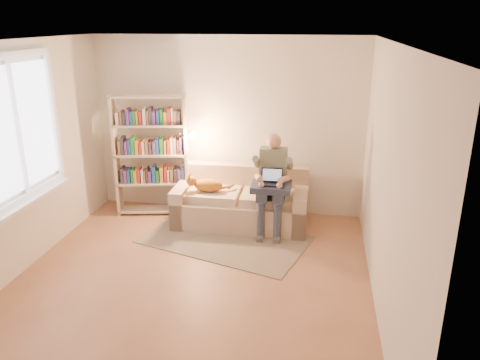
% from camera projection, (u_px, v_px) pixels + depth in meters
% --- Properties ---
extents(floor, '(4.50, 4.50, 0.00)m').
position_uv_depth(floor, '(189.00, 284.00, 5.22)').
color(floor, '#956243').
rests_on(floor, ground).
extents(ceiling, '(4.00, 4.50, 0.02)m').
position_uv_depth(ceiling, '(179.00, 42.00, 4.37)').
color(ceiling, white).
rests_on(ceiling, wall_back).
extents(wall_left, '(0.02, 4.50, 2.60)m').
position_uv_depth(wall_left, '(8.00, 164.00, 5.11)').
color(wall_left, silver).
rests_on(wall_left, floor).
extents(wall_right, '(0.02, 4.50, 2.60)m').
position_uv_depth(wall_right, '(387.00, 185.00, 4.47)').
color(wall_right, silver).
rests_on(wall_right, floor).
extents(wall_back, '(4.00, 0.02, 2.60)m').
position_uv_depth(wall_back, '(227.00, 127.00, 6.89)').
color(wall_back, silver).
rests_on(wall_back, floor).
extents(wall_front, '(4.00, 0.02, 2.60)m').
position_uv_depth(wall_front, '(76.00, 295.00, 2.69)').
color(wall_front, silver).
rests_on(wall_front, floor).
extents(window, '(0.12, 1.52, 1.69)m').
position_uv_depth(window, '(23.00, 153.00, 5.26)').
color(window, white).
rests_on(window, wall_left).
extents(sofa, '(1.88, 0.86, 0.80)m').
position_uv_depth(sofa, '(241.00, 204.00, 6.69)').
color(sofa, tan).
rests_on(sofa, floor).
extents(person, '(0.37, 0.60, 1.35)m').
position_uv_depth(person, '(272.00, 178.00, 6.34)').
color(person, gray).
rests_on(person, sofa).
extents(cat, '(0.62, 0.22, 0.22)m').
position_uv_depth(cat, '(208.00, 185.00, 6.55)').
color(cat, orange).
rests_on(cat, sofa).
extents(blanket, '(0.53, 0.43, 0.08)m').
position_uv_depth(blanket, '(269.00, 187.00, 6.25)').
color(blanket, '#262D42').
rests_on(blanket, person).
extents(laptop, '(0.28, 0.26, 0.22)m').
position_uv_depth(laptop, '(269.00, 180.00, 6.23)').
color(laptop, black).
rests_on(laptop, blanket).
extents(bookshelf, '(1.23, 0.48, 1.80)m').
position_uv_depth(bookshelf, '(151.00, 150.00, 6.83)').
color(bookshelf, beige).
rests_on(bookshelf, floor).
extents(rug, '(2.40, 1.82, 0.01)m').
position_uv_depth(rug, '(225.00, 239.00, 6.27)').
color(rug, gray).
rests_on(rug, floor).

